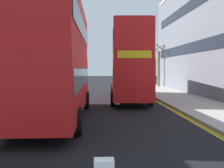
# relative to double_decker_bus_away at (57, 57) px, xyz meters

# --- Properties ---
(sidewalk_right) EXTENTS (4.00, 80.00, 0.14)m
(sidewalk_right) POSITION_rel_double_decker_bus_away_xyz_m (8.58, 3.35, -2.96)
(sidewalk_right) COLOR #9E9991
(sidewalk_right) RESTS_ON ground
(kerb_line_outer) EXTENTS (0.10, 56.00, 0.01)m
(kerb_line_outer) POSITION_rel_double_decker_bus_away_xyz_m (6.48, 1.35, -3.03)
(kerb_line_outer) COLOR yellow
(kerb_line_outer) RESTS_ON ground
(kerb_line_inner) EXTENTS (0.10, 56.00, 0.01)m
(kerb_line_inner) POSITION_rel_double_decker_bus_away_xyz_m (6.32, 1.35, -3.03)
(kerb_line_inner) COLOR yellow
(kerb_line_inner) RESTS_ON ground
(double_decker_bus_away) EXTENTS (2.80, 10.81, 5.64)m
(double_decker_bus_away) POSITION_rel_double_decker_bus_away_xyz_m (0.00, 0.00, 0.00)
(double_decker_bus_away) COLOR red
(double_decker_bus_away) RESTS_ON ground
(double_decker_bus_oncoming) EXTENTS (3.18, 10.91, 5.64)m
(double_decker_bus_oncoming) POSITION_rel_double_decker_bus_away_xyz_m (4.35, 7.75, 0.00)
(double_decker_bus_oncoming) COLOR red
(double_decker_bus_oncoming) RESTS_ON ground
(street_tree_near) EXTENTS (1.53, 1.45, 6.19)m
(street_tree_near) POSITION_rel_double_decker_bus_away_xyz_m (9.60, 27.29, 0.02)
(street_tree_near) COLOR #6B6047
(street_tree_near) RESTS_ON sidewalk_right
(street_tree_mid) EXTENTS (1.58, 1.70, 5.64)m
(street_tree_mid) POSITION_rel_double_decker_bus_away_xyz_m (9.85, 21.47, -0.24)
(street_tree_mid) COLOR #6B6047
(street_tree_mid) RESTS_ON sidewalk_right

